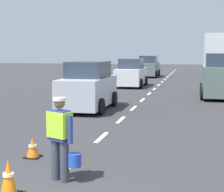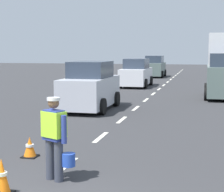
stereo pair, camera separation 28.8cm
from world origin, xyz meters
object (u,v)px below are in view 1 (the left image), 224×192
(road_worker, at_px, (61,135))
(traffic_cone_far, at_px, (33,148))
(traffic_cone_near, at_px, (8,177))
(car_oncoming_second, at_px, (131,74))
(car_oncoming_lead, at_px, (88,87))
(delivery_truck, at_px, (221,68))
(car_oncoming_third, at_px, (148,67))

(road_worker, distance_m, traffic_cone_far, 2.03)
(traffic_cone_near, height_order, car_oncoming_second, car_oncoming_second)
(car_oncoming_lead, bearing_deg, road_worker, -77.41)
(traffic_cone_near, xyz_separation_m, car_oncoming_lead, (-1.38, 10.07, 0.65))
(delivery_truck, bearing_deg, traffic_cone_near, -105.86)
(car_oncoming_second, xyz_separation_m, car_oncoming_third, (-0.04, 10.61, 0.04))
(traffic_cone_near, bearing_deg, car_oncoming_second, 93.54)
(car_oncoming_third, bearing_deg, car_oncoming_second, -89.76)
(traffic_cone_near, xyz_separation_m, car_oncoming_third, (-1.36, 31.93, 0.65))
(road_worker, xyz_separation_m, car_oncoming_third, (-2.03, 30.99, 0.04))
(traffic_cone_far, relative_size, delivery_truck, 0.11)
(traffic_cone_far, relative_size, car_oncoming_second, 0.11)
(car_oncoming_lead, bearing_deg, car_oncoming_third, 89.96)
(traffic_cone_near, height_order, car_oncoming_lead, car_oncoming_lead)
(delivery_truck, relative_size, car_oncoming_lead, 1.12)
(delivery_truck, xyz_separation_m, car_oncoming_third, (-5.94, 15.83, -0.64))
(traffic_cone_near, distance_m, traffic_cone_far, 2.45)
(traffic_cone_far, relative_size, car_oncoming_third, 0.11)
(delivery_truck, xyz_separation_m, car_oncoming_lead, (-5.95, -6.03, -0.63))
(car_oncoming_second, height_order, car_oncoming_third, car_oncoming_third)
(traffic_cone_far, xyz_separation_m, car_oncoming_third, (-0.77, 29.55, 0.73))
(car_oncoming_third, bearing_deg, traffic_cone_far, -88.50)
(delivery_truck, height_order, car_oncoming_lead, delivery_truck)
(delivery_truck, distance_m, car_oncoming_lead, 8.49)
(car_oncoming_third, bearing_deg, car_oncoming_lead, -90.04)
(car_oncoming_lead, bearing_deg, traffic_cone_far, -84.16)
(traffic_cone_far, xyz_separation_m, car_oncoming_lead, (-0.79, 7.70, 0.74))
(traffic_cone_near, height_order, traffic_cone_far, traffic_cone_near)
(delivery_truck, distance_m, car_oncoming_second, 7.90)
(traffic_cone_far, distance_m, car_oncoming_lead, 7.77)
(traffic_cone_far, distance_m, car_oncoming_third, 29.57)
(car_oncoming_second, bearing_deg, car_oncoming_lead, -90.29)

